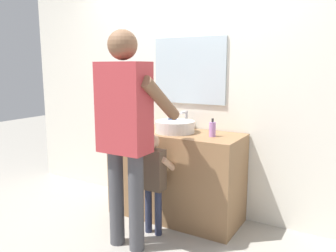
{
  "coord_description": "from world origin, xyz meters",
  "views": [
    {
      "loc": [
        1.53,
        -2.46,
        1.48
      ],
      "look_at": [
        0.0,
        0.15,
        0.94
      ],
      "focal_mm": 35.61,
      "sensor_mm": 36.0,
      "label": 1
    }
  ],
  "objects_px": {
    "soap_bottle": "(212,129)",
    "adult_parent": "(126,121)",
    "toothbrush_cup": "(144,123)",
    "child_toddler": "(154,175)"
  },
  "relations": [
    {
      "from": "child_toddler",
      "to": "soap_bottle",
      "type": "bearing_deg",
      "value": 44.24
    },
    {
      "from": "toothbrush_cup",
      "to": "soap_bottle",
      "type": "relative_size",
      "value": 1.25
    },
    {
      "from": "toothbrush_cup",
      "to": "child_toddler",
      "type": "height_order",
      "value": "toothbrush_cup"
    },
    {
      "from": "adult_parent",
      "to": "child_toddler",
      "type": "bearing_deg",
      "value": 76.0
    },
    {
      "from": "toothbrush_cup",
      "to": "child_toddler",
      "type": "bearing_deg",
      "value": -47.61
    },
    {
      "from": "soap_bottle",
      "to": "adult_parent",
      "type": "xyz_separation_m",
      "value": [
        -0.46,
        -0.67,
        0.13
      ]
    },
    {
      "from": "child_toddler",
      "to": "adult_parent",
      "type": "bearing_deg",
      "value": -104.0
    },
    {
      "from": "toothbrush_cup",
      "to": "soap_bottle",
      "type": "distance_m",
      "value": 0.76
    },
    {
      "from": "toothbrush_cup",
      "to": "soap_bottle",
      "type": "height_order",
      "value": "toothbrush_cup"
    },
    {
      "from": "soap_bottle",
      "to": "adult_parent",
      "type": "bearing_deg",
      "value": -124.63
    }
  ]
}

